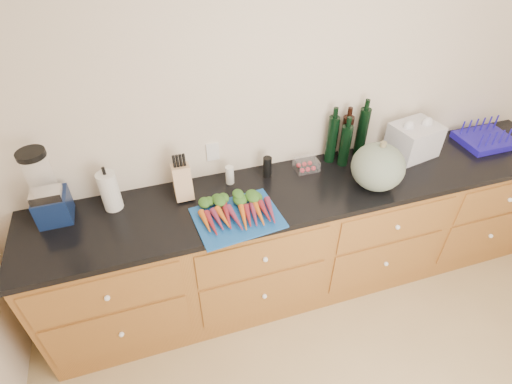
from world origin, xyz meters
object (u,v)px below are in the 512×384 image
object	(u,v)px
squash	(378,167)
tomato_box	(306,165)
knife_block	(182,182)
carrots	(236,210)
cutting_board	(237,218)
paper_towel	(110,191)
dish_rack	(486,138)
blender_appliance	(47,191)

from	to	relation	value
squash	tomato_box	distance (m)	0.47
knife_block	tomato_box	bearing A→B (deg)	2.08
squash	knife_block	bearing A→B (deg)	167.18
carrots	tomato_box	distance (m)	0.64
cutting_board	paper_towel	size ratio (longest dim) A/B	1.97
carrots	dish_rack	world-z (taller)	dish_rack
tomato_box	squash	bearing A→B (deg)	-40.94
carrots	cutting_board	bearing A→B (deg)	-90.00
cutting_board	dish_rack	bearing A→B (deg)	7.01
carrots	blender_appliance	size ratio (longest dim) A/B	0.88
paper_towel	tomato_box	xyz separation A→B (m)	(1.24, 0.01, -0.09)
blender_appliance	paper_towel	distance (m)	0.33
squash	tomato_box	xyz separation A→B (m)	(-0.34, 0.30, -0.11)
blender_appliance	knife_block	bearing A→B (deg)	-1.37
cutting_board	blender_appliance	distance (m)	1.06
squash	tomato_box	size ratio (longest dim) A/B	2.16
blender_appliance	tomato_box	bearing A→B (deg)	0.46
blender_appliance	dish_rack	world-z (taller)	blender_appliance
squash	cutting_board	bearing A→B (deg)	-177.86
knife_block	squash	bearing A→B (deg)	-12.82
cutting_board	knife_block	distance (m)	0.41
blender_appliance	paper_towel	xyz separation A→B (m)	(0.32, 0.00, -0.08)
carrots	knife_block	bearing A→B (deg)	134.66
knife_block	tomato_box	size ratio (longest dim) A/B	1.41
cutting_board	paper_towel	bearing A→B (deg)	154.65
carrots	paper_towel	world-z (taller)	paper_towel
squash	carrots	bearing A→B (deg)	179.67
carrots	tomato_box	xyz separation A→B (m)	(0.57, 0.29, -0.00)
knife_block	dish_rack	distance (m)	2.21
carrots	knife_block	distance (m)	0.37
carrots	dish_rack	xyz separation A→B (m)	(1.95, 0.20, 0.00)
paper_towel	dish_rack	world-z (taller)	paper_towel
paper_towel	tomato_box	size ratio (longest dim) A/B	1.62
cutting_board	dish_rack	world-z (taller)	dish_rack
cutting_board	tomato_box	size ratio (longest dim) A/B	3.19
blender_appliance	knife_block	distance (m)	0.74
blender_appliance	knife_block	world-z (taller)	blender_appliance
paper_towel	knife_block	world-z (taller)	paper_towel
carrots	squash	distance (m)	0.92
cutting_board	knife_block	xyz separation A→B (m)	(-0.26, 0.30, 0.10)
carrots	knife_block	size ratio (longest dim) A/B	1.90
cutting_board	squash	xyz separation A→B (m)	(0.91, 0.03, 0.14)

